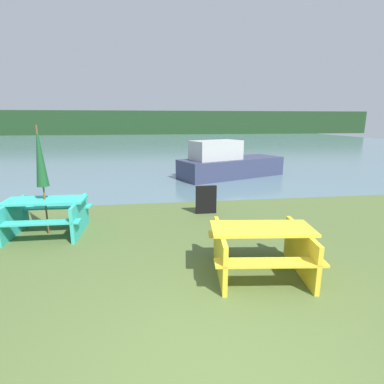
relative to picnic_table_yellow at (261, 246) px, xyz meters
name	(u,v)px	position (x,y,z in m)	size (l,w,h in m)	color
water	(155,143)	(-1.14, 29.46, -0.47)	(60.00, 50.00, 0.00)	slate
far_treeline	(152,123)	(-1.14, 49.46, 1.53)	(80.00, 1.60, 4.00)	#1E3D1E
picnic_table_yellow	(261,246)	(0.00, 0.00, 0.00)	(1.73, 1.56, 0.79)	yellow
picnic_table_teal	(47,213)	(-3.96, 2.31, 0.00)	(1.67, 1.40, 0.78)	#33B7A8
umbrella_darkgreen	(40,157)	(-3.96, 2.31, 1.21)	(0.25, 0.25, 2.33)	brown
boat	(228,164)	(1.63, 8.31, 0.12)	(4.91, 3.23, 1.60)	#333856
signboard	(206,200)	(-0.27, 3.27, -0.09)	(0.55, 0.08, 0.75)	black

